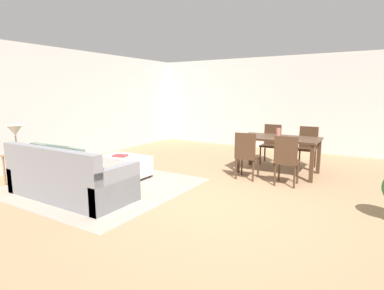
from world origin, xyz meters
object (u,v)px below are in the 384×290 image
(dining_chair_far_right, at_px, (307,145))
(vase_centerpiece, at_px, (278,133))
(book_on_ottoman, at_px, (120,156))
(dining_chair_near_right, at_px, (286,158))
(dining_chair_near_left, at_px, (246,153))
(table_lamp, at_px, (15,132))
(couch, at_px, (68,179))
(side_table, at_px, (18,161))
(dining_chair_far_left, at_px, (271,142))
(ottoman_table, at_px, (125,165))
(dining_table, at_px, (279,142))

(dining_chair_far_right, distance_m, vase_centerpiece, 0.98)
(book_on_ottoman, bearing_deg, dining_chair_near_right, 21.61)
(dining_chair_near_right, xyz_separation_m, book_on_ottoman, (-2.92, -1.16, -0.07))
(dining_chair_near_left, bearing_deg, dining_chair_near_right, -2.33)
(table_lamp, height_order, vase_centerpiece, table_lamp)
(couch, height_order, dining_chair_near_right, dining_chair_near_right)
(dining_chair_near_left, xyz_separation_m, dining_chair_far_right, (0.81, 1.62, 0.00))
(couch, distance_m, side_table, 1.38)
(side_table, bearing_deg, vase_centerpiece, 40.93)
(dining_chair_far_left, height_order, book_on_ottoman, dining_chair_far_left)
(dining_chair_far_right, bearing_deg, book_on_ottoman, -136.57)
(couch, bearing_deg, vase_centerpiece, 53.33)
(couch, relative_size, dining_chair_far_right, 2.33)
(ottoman_table, distance_m, dining_chair_near_right, 3.08)
(side_table, bearing_deg, ottoman_table, 46.05)
(dining_chair_far_left, distance_m, dining_chair_far_right, 0.83)
(side_table, height_order, table_lamp, table_lamp)
(dining_chair_near_left, bearing_deg, dining_chair_far_right, 63.34)
(table_lamp, xyz_separation_m, dining_chair_near_left, (3.43, 2.48, -0.46))
(ottoman_table, height_order, vase_centerpiece, vase_centerpiece)
(ottoman_table, distance_m, table_lamp, 2.04)
(table_lamp, height_order, dining_table, table_lamp)
(dining_chair_far_left, bearing_deg, table_lamp, -129.64)
(ottoman_table, xyz_separation_m, dining_table, (2.49, 1.92, 0.42))
(ottoman_table, xyz_separation_m, dining_chair_near_right, (2.88, 1.08, 0.27))
(couch, relative_size, dining_table, 1.34)
(couch, distance_m, dining_table, 4.10)
(dining_table, height_order, dining_chair_far_left, dining_chair_far_left)
(dining_table, bearing_deg, book_on_ottoman, -141.80)
(table_lamp, relative_size, dining_chair_far_right, 0.57)
(ottoman_table, bearing_deg, dining_table, 37.61)
(dining_chair_near_left, bearing_deg, side_table, -144.08)
(dining_chair_near_right, xyz_separation_m, vase_centerpiece, (-0.40, 0.84, 0.33))
(couch, distance_m, dining_chair_near_left, 3.21)
(dining_chair_near_left, bearing_deg, couch, -129.99)
(dining_chair_near_right, bearing_deg, ottoman_table, -159.43)
(vase_centerpiece, bearing_deg, dining_chair_near_right, -64.64)
(dining_chair_far_left, bearing_deg, couch, -116.56)
(side_table, relative_size, dining_chair_near_left, 0.62)
(vase_centerpiece, bearing_deg, book_on_ottoman, -141.60)
(ottoman_table, relative_size, dining_table, 0.61)
(vase_centerpiece, bearing_deg, couch, -126.67)
(dining_chair_near_right, relative_size, dining_chair_far_right, 1.00)
(table_lamp, height_order, dining_chair_near_right, table_lamp)
(ottoman_table, relative_size, vase_centerpiece, 5.27)
(dining_chair_far_right, bearing_deg, dining_table, -117.66)
(couch, height_order, dining_chair_far_right, dining_chair_far_right)
(ottoman_table, distance_m, book_on_ottoman, 0.22)
(table_lamp, bearing_deg, vase_centerpiece, 40.93)
(vase_centerpiece, relative_size, book_on_ottoman, 0.71)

